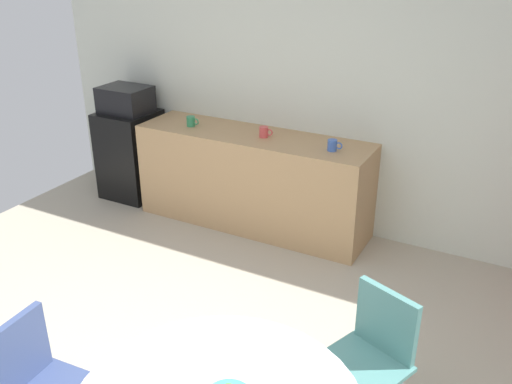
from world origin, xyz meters
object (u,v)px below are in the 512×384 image
(chair_teal, at_px, (374,346))
(mini_fridge, at_px, (131,154))
(mug_green, at_px, (264,132))
(microwave, at_px, (126,99))
(mug_red, at_px, (333,145))
(chair_navy, at_px, (35,378))
(mug_white, at_px, (191,121))

(chair_teal, bearing_deg, mini_fridge, 150.23)
(mini_fridge, bearing_deg, mug_green, -0.49)
(microwave, height_order, mug_red, microwave)
(chair_navy, height_order, mug_white, mug_white)
(mini_fridge, relative_size, chair_navy, 1.10)
(microwave, bearing_deg, chair_navy, -58.16)
(mini_fridge, distance_m, microwave, 0.59)
(mug_green, distance_m, mug_red, 0.67)
(mini_fridge, distance_m, mug_red, 2.30)
(microwave, xyz_separation_m, mug_white, (0.83, -0.05, -0.09))
(chair_navy, height_order, mug_green, mug_green)
(mug_white, xyz_separation_m, mug_green, (0.75, 0.04, 0.00))
(mug_white, distance_m, mug_red, 1.42)
(mini_fridge, bearing_deg, chair_teal, -29.77)
(mini_fridge, height_order, mug_white, mug_white)
(chair_teal, xyz_separation_m, chair_navy, (-1.41, -1.03, 0.00))
(microwave, bearing_deg, mug_white, -3.79)
(microwave, relative_size, chair_navy, 0.58)
(mini_fridge, xyz_separation_m, microwave, (0.00, 0.00, 0.59))
(chair_teal, distance_m, chair_navy, 1.75)
(chair_navy, relative_size, mug_green, 6.43)
(chair_navy, relative_size, mug_white, 6.43)
(mini_fridge, xyz_separation_m, chair_navy, (1.77, -2.84, 0.07))
(chair_teal, relative_size, chair_navy, 1.00)
(mini_fridge, xyz_separation_m, chair_teal, (3.18, -1.82, 0.07))
(microwave, bearing_deg, mug_green, -0.49)
(chair_teal, distance_m, mug_green, 2.45)
(microwave, xyz_separation_m, chair_teal, (3.18, -1.82, -0.52))
(chair_teal, bearing_deg, chair_navy, -143.96)
(mini_fridge, xyz_separation_m, mug_green, (1.58, -0.01, 0.49))
(mug_red, bearing_deg, chair_teal, -62.04)
(microwave, bearing_deg, mug_red, -1.42)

